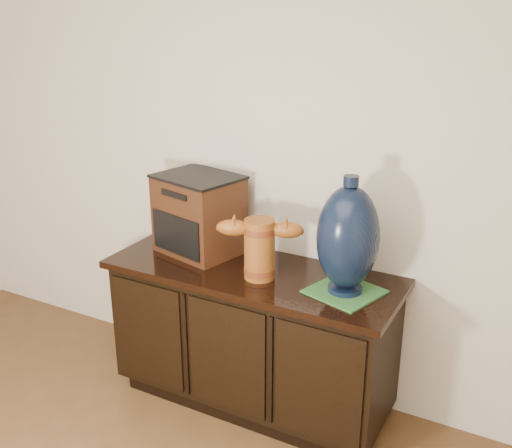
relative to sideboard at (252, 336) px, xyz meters
The scene contains 6 objects.
sideboard is the anchor object (origin of this frame).
terracotta_vessel 0.54m from the sideboard, 38.72° to the right, with size 0.40×0.21×0.29m.
tv_radio 0.68m from the sideboard, 166.77° to the left, with size 0.47×0.41×0.41m.
green_mat 0.61m from the sideboard, ahead, with size 0.29×0.29×0.01m, color #2E642D.
lamp_base 0.80m from the sideboard, ahead, with size 0.34×0.34×0.53m.
spray_can 0.54m from the sideboard, 157.74° to the left, with size 0.06×0.06×0.17m.
Camera 1 is at (1.28, -0.11, 1.97)m, focal length 42.00 mm.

